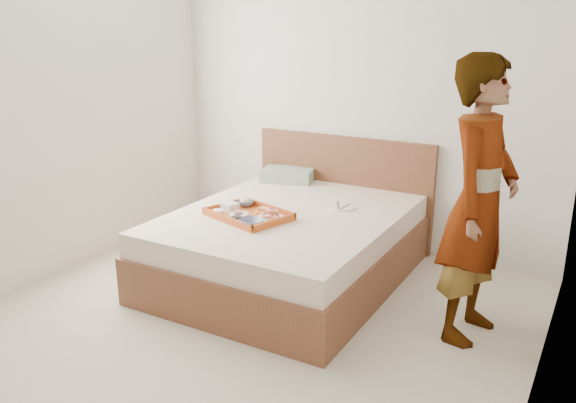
# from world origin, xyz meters

# --- Properties ---
(ground) EXTENTS (3.50, 4.00, 0.01)m
(ground) POSITION_xyz_m (0.00, 0.00, 0.00)
(ground) COLOR beige
(ground) RESTS_ON ground
(wall_back) EXTENTS (3.50, 0.01, 2.60)m
(wall_back) POSITION_xyz_m (0.00, 2.00, 1.30)
(wall_back) COLOR silver
(wall_back) RESTS_ON ground
(wall_left) EXTENTS (0.01, 4.00, 2.60)m
(wall_left) POSITION_xyz_m (-1.75, 0.00, 1.30)
(wall_left) COLOR silver
(wall_left) RESTS_ON ground
(wall_right) EXTENTS (0.01, 4.00, 2.60)m
(wall_right) POSITION_xyz_m (1.75, 0.00, 1.30)
(wall_right) COLOR silver
(wall_right) RESTS_ON ground
(bed) EXTENTS (1.65, 2.00, 0.53)m
(bed) POSITION_xyz_m (-0.11, 1.00, 0.27)
(bed) COLOR brown
(bed) RESTS_ON ground
(headboard) EXTENTS (1.65, 0.06, 0.95)m
(headboard) POSITION_xyz_m (-0.11, 1.97, 0.47)
(headboard) COLOR brown
(headboard) RESTS_ON ground
(pillow) EXTENTS (0.51, 0.41, 0.11)m
(pillow) POSITION_xyz_m (-0.57, 1.80, 0.58)
(pillow) COLOR #A3B89F
(pillow) RESTS_ON bed
(tray) EXTENTS (0.67, 0.57, 0.05)m
(tray) POSITION_xyz_m (-0.31, 0.76, 0.56)
(tray) COLOR #C65210
(tray) RESTS_ON bed
(prawn_plate) EXTENTS (0.25, 0.25, 0.01)m
(prawn_plate) POSITION_xyz_m (-0.12, 0.76, 0.55)
(prawn_plate) COLOR white
(prawn_plate) RESTS_ON tray
(navy_bowl_big) EXTENTS (0.20, 0.20, 0.04)m
(navy_bowl_big) POSITION_xyz_m (-0.17, 0.58, 0.57)
(navy_bowl_big) COLOR navy
(navy_bowl_big) RESTS_ON tray
(sauce_dish) EXTENTS (0.10, 0.10, 0.03)m
(sauce_dish) POSITION_xyz_m (-0.31, 0.60, 0.56)
(sauce_dish) COLOR black
(sauce_dish) RESTS_ON tray
(meat_plate) EXTENTS (0.18, 0.18, 0.01)m
(meat_plate) POSITION_xyz_m (-0.37, 0.73, 0.55)
(meat_plate) COLOR white
(meat_plate) RESTS_ON tray
(bread_plate) EXTENTS (0.18, 0.18, 0.01)m
(bread_plate) POSITION_xyz_m (-0.25, 0.87, 0.55)
(bread_plate) COLOR orange
(bread_plate) RESTS_ON tray
(salad_bowl) EXTENTS (0.16, 0.16, 0.04)m
(salad_bowl) POSITION_xyz_m (-0.45, 0.94, 0.57)
(salad_bowl) COLOR navy
(salad_bowl) RESTS_ON tray
(plastic_tub) EXTENTS (0.14, 0.13, 0.05)m
(plastic_tub) POSITION_xyz_m (-0.51, 0.80, 0.57)
(plastic_tub) COLOR silver
(plastic_tub) RESTS_ON tray
(cheese_round) EXTENTS (0.10, 0.10, 0.03)m
(cheese_round) POSITION_xyz_m (-0.52, 0.67, 0.56)
(cheese_round) COLOR white
(cheese_round) RESTS_ON tray
(dinner_plate) EXTENTS (0.25, 0.25, 0.01)m
(dinner_plate) POSITION_xyz_m (0.19, 1.30, 0.54)
(dinner_plate) COLOR white
(dinner_plate) RESTS_ON bed
(person) EXTENTS (0.50, 0.69, 1.74)m
(person) POSITION_xyz_m (1.30, 0.83, 0.87)
(person) COLOR silver
(person) RESTS_ON ground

